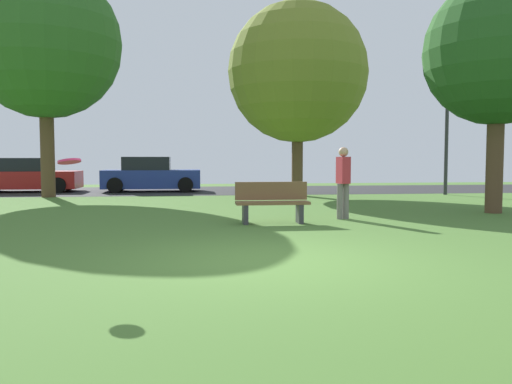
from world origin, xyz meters
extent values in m
plane|color=#47702D|center=(0.00, 0.00, 0.00)|extent=(44.00, 44.00, 0.00)
cube|color=#28282B|center=(0.00, 16.00, 0.00)|extent=(44.00, 6.40, 0.01)
cylinder|color=brown|center=(-6.33, 12.82, 1.78)|extent=(0.50, 0.50, 3.55)
sphere|color=#2D6023|center=(-6.33, 12.82, 5.60)|extent=(5.46, 5.46, 5.46)
cylinder|color=brown|center=(6.68, 5.61, 1.35)|extent=(0.42, 0.42, 2.70)
sphere|color=#23511E|center=(6.68, 5.61, 4.14)|extent=(3.74, 3.74, 3.74)
cylinder|color=brown|center=(2.90, 12.51, 1.53)|extent=(0.42, 0.42, 3.07)
sphere|color=olive|center=(2.90, 12.51, 4.66)|extent=(5.29, 5.29, 5.29)
cylinder|color=slate|center=(2.31, 4.75, 0.42)|extent=(0.14, 0.14, 0.83)
cylinder|color=slate|center=(2.47, 4.78, 0.42)|extent=(0.14, 0.14, 0.83)
cube|color=#B72D38|center=(2.39, 4.77, 1.14)|extent=(0.28, 0.36, 0.62)
sphere|color=tan|center=(2.39, 4.77, 1.57)|extent=(0.23, 0.23, 0.23)
cylinder|color=#EA2D6B|center=(-2.57, -0.55, 1.38)|extent=(0.38, 0.38, 0.08)
cube|color=#B21E1E|center=(-8.09, 16.05, 0.51)|extent=(4.38, 1.83, 0.73)
cube|color=black|center=(-8.31, 16.05, 1.16)|extent=(2.10, 1.61, 0.56)
cylinder|color=black|center=(-6.56, 16.96, 0.32)|extent=(0.64, 0.22, 0.64)
cylinder|color=black|center=(-6.56, 15.13, 0.32)|extent=(0.64, 0.22, 0.64)
cube|color=#233893|center=(-2.80, 15.63, 0.54)|extent=(4.09, 1.75, 0.78)
cube|color=black|center=(-3.00, 15.63, 1.20)|extent=(1.96, 1.54, 0.56)
cylinder|color=black|center=(-1.37, 16.51, 0.32)|extent=(0.64, 0.22, 0.64)
cylinder|color=black|center=(-1.37, 14.75, 0.32)|extent=(0.64, 0.22, 0.64)
cylinder|color=black|center=(-4.23, 16.51, 0.32)|extent=(0.64, 0.22, 0.64)
cylinder|color=black|center=(-4.23, 14.75, 0.32)|extent=(0.64, 0.22, 0.64)
cube|color=brown|center=(0.62, 4.13, 0.45)|extent=(1.60, 0.44, 0.06)
cube|color=brown|center=(0.62, 4.33, 0.70)|extent=(1.60, 0.06, 0.40)
cube|color=#333338|center=(1.22, 4.13, 0.23)|extent=(0.10, 0.40, 0.45)
cube|color=#333338|center=(0.02, 4.13, 0.23)|extent=(0.10, 0.40, 0.45)
cylinder|color=#2D2D33|center=(8.75, 12.20, 2.25)|extent=(0.14, 0.14, 4.50)
camera|label=1|loc=(-1.14, -6.94, 1.42)|focal=36.33mm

